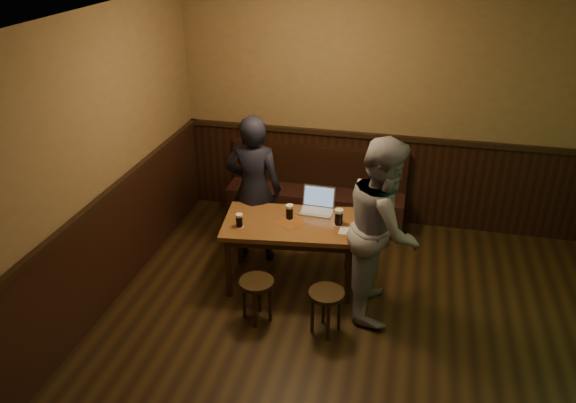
{
  "coord_description": "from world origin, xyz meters",
  "views": [
    {
      "loc": [
        0.32,
        -3.48,
        3.48
      ],
      "look_at": [
        -0.8,
        1.26,
        1.01
      ],
      "focal_mm": 35.0,
      "sensor_mm": 36.0,
      "label": 1
    }
  ],
  "objects_px": {
    "stool_right": "(326,300)",
    "pint_mid": "(290,212)",
    "laptop": "(317,205)",
    "person_grey": "(383,228)",
    "stool_left": "(257,288)",
    "pub_table": "(291,230)",
    "bench": "(316,199)",
    "person_suit": "(254,190)",
    "pint_left": "(239,220)",
    "pint_right": "(339,217)"
  },
  "relations": [
    {
      "from": "stool_left",
      "to": "pint_right",
      "type": "xyz_separation_m",
      "value": [
        0.65,
        0.74,
        0.46
      ]
    },
    {
      "from": "pint_left",
      "to": "laptop",
      "type": "xyz_separation_m",
      "value": [
        0.69,
        0.53,
        -0.01
      ]
    },
    {
      "from": "stool_left",
      "to": "pint_mid",
      "type": "height_order",
      "value": "pint_mid"
    },
    {
      "from": "bench",
      "to": "pint_left",
      "type": "xyz_separation_m",
      "value": [
        -0.48,
        -1.6,
        0.49
      ]
    },
    {
      "from": "laptop",
      "to": "person_grey",
      "type": "height_order",
      "value": "person_grey"
    },
    {
      "from": "pint_left",
      "to": "person_suit",
      "type": "distance_m",
      "value": 0.62
    },
    {
      "from": "person_grey",
      "to": "stool_left",
      "type": "bearing_deg",
      "value": 108.92
    },
    {
      "from": "pub_table",
      "to": "pint_mid",
      "type": "relative_size",
      "value": 9.1
    },
    {
      "from": "stool_right",
      "to": "pint_mid",
      "type": "relative_size",
      "value": 2.82
    },
    {
      "from": "person_grey",
      "to": "pint_mid",
      "type": "bearing_deg",
      "value": 69.65
    },
    {
      "from": "pint_right",
      "to": "person_grey",
      "type": "relative_size",
      "value": 0.1
    },
    {
      "from": "bench",
      "to": "pint_right",
      "type": "bearing_deg",
      "value": -70.27
    },
    {
      "from": "pint_mid",
      "to": "pint_right",
      "type": "xyz_separation_m",
      "value": [
        0.51,
        -0.01,
        0.01
      ]
    },
    {
      "from": "bench",
      "to": "person_suit",
      "type": "bearing_deg",
      "value": -117.42
    },
    {
      "from": "stool_right",
      "to": "pint_right",
      "type": "height_order",
      "value": "pint_right"
    },
    {
      "from": "pub_table",
      "to": "laptop",
      "type": "xyz_separation_m",
      "value": [
        0.21,
        0.32,
        0.16
      ]
    },
    {
      "from": "pub_table",
      "to": "pint_mid",
      "type": "height_order",
      "value": "pint_mid"
    },
    {
      "from": "stool_right",
      "to": "pint_left",
      "type": "distance_m",
      "value": 1.18
    },
    {
      "from": "pint_mid",
      "to": "pub_table",
      "type": "bearing_deg",
      "value": -64.67
    },
    {
      "from": "laptop",
      "to": "person_grey",
      "type": "bearing_deg",
      "value": -34.4
    },
    {
      "from": "bench",
      "to": "laptop",
      "type": "relative_size",
      "value": 6.28
    },
    {
      "from": "pint_mid",
      "to": "stool_left",
      "type": "bearing_deg",
      "value": -100.85
    },
    {
      "from": "person_suit",
      "to": "laptop",
      "type": "bearing_deg",
      "value": 167.97
    },
    {
      "from": "pint_mid",
      "to": "person_grey",
      "type": "bearing_deg",
      "value": -15.88
    },
    {
      "from": "pint_left",
      "to": "person_suit",
      "type": "bearing_deg",
      "value": 92.9
    },
    {
      "from": "laptop",
      "to": "person_suit",
      "type": "xyz_separation_m",
      "value": [
        -0.72,
        0.09,
        0.05
      ]
    },
    {
      "from": "bench",
      "to": "pint_left",
      "type": "relative_size",
      "value": 15.24
    },
    {
      "from": "stool_right",
      "to": "person_grey",
      "type": "bearing_deg",
      "value": 49.35
    },
    {
      "from": "person_grey",
      "to": "person_suit",
      "type": "bearing_deg",
      "value": 62.32
    },
    {
      "from": "person_suit",
      "to": "person_grey",
      "type": "bearing_deg",
      "value": 151.75
    },
    {
      "from": "pint_left",
      "to": "pint_mid",
      "type": "distance_m",
      "value": 0.53
    },
    {
      "from": "pint_left",
      "to": "person_grey",
      "type": "relative_size",
      "value": 0.08
    },
    {
      "from": "stool_left",
      "to": "bench",
      "type": "bearing_deg",
      "value": 85.24
    },
    {
      "from": "bench",
      "to": "laptop",
      "type": "height_order",
      "value": "laptop"
    },
    {
      "from": "pint_mid",
      "to": "person_grey",
      "type": "height_order",
      "value": "person_grey"
    },
    {
      "from": "stool_left",
      "to": "pint_mid",
      "type": "xyz_separation_m",
      "value": [
        0.14,
        0.75,
        0.45
      ]
    },
    {
      "from": "stool_left",
      "to": "person_suit",
      "type": "relative_size",
      "value": 0.27
    },
    {
      "from": "person_suit",
      "to": "stool_left",
      "type": "bearing_deg",
      "value": 102.06
    },
    {
      "from": "bench",
      "to": "person_grey",
      "type": "height_order",
      "value": "person_grey"
    },
    {
      "from": "bench",
      "to": "pub_table",
      "type": "bearing_deg",
      "value": -90.0
    },
    {
      "from": "pint_mid",
      "to": "laptop",
      "type": "bearing_deg",
      "value": 46.54
    },
    {
      "from": "pint_right",
      "to": "pint_left",
      "type": "bearing_deg",
      "value": -164.26
    },
    {
      "from": "pub_table",
      "to": "stool_right",
      "type": "relative_size",
      "value": 3.23
    },
    {
      "from": "stool_left",
      "to": "stool_right",
      "type": "distance_m",
      "value": 0.67
    },
    {
      "from": "pint_left",
      "to": "pint_right",
      "type": "relative_size",
      "value": 0.84
    },
    {
      "from": "stool_left",
      "to": "pint_mid",
      "type": "bearing_deg",
      "value": 79.15
    },
    {
      "from": "person_suit",
      "to": "stool_right",
      "type": "bearing_deg",
      "value": 126.97
    },
    {
      "from": "bench",
      "to": "pub_table",
      "type": "distance_m",
      "value": 1.42
    },
    {
      "from": "pint_mid",
      "to": "pint_left",
      "type": "bearing_deg",
      "value": -148.36
    },
    {
      "from": "laptop",
      "to": "person_grey",
      "type": "distance_m",
      "value": 0.89
    }
  ]
}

